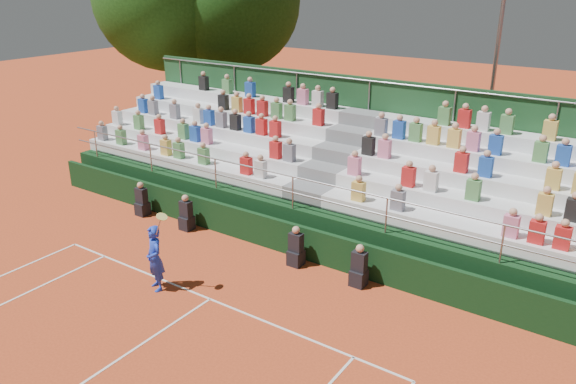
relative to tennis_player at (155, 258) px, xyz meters
The scene contains 7 objects.
ground 1.77m from the tennis_player, 14.28° to the left, with size 90.00×90.00×0.00m, color #C74821.
courtside_wall 3.89m from the tennis_player, 67.44° to the left, with size 20.00×0.15×1.00m, color black.
line_officials 3.16m from the tennis_player, 87.48° to the left, with size 8.68×0.40×1.19m.
grandstand 6.98m from the tennis_player, 77.60° to the left, with size 20.00×5.20×4.40m.
tennis_player is the anchor object (origin of this frame).
tree_east 16.88m from the tennis_player, 122.22° to the left, with size 6.80×6.80×9.89m.
floodlight_mast 15.10m from the tennis_player, 72.71° to the left, with size 0.60×0.25×9.08m.
Camera 1 is at (8.57, -9.00, 7.66)m, focal length 35.00 mm.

